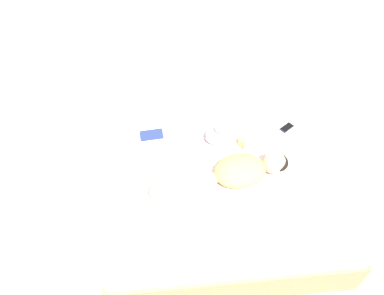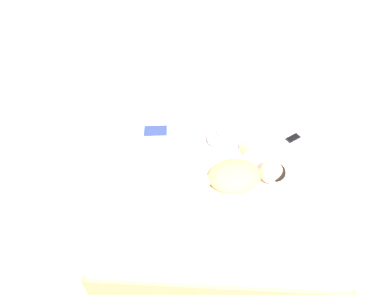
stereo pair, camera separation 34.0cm
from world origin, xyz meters
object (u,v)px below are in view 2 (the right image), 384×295
Objects in this scene: open_magazine at (156,123)px; coffee_mug at (244,148)px; cell_phone at (293,138)px; person at (222,178)px.

open_magazine is 3.98× the size of coffee_mug.
person is at bearing -85.70° from cell_phone.
coffee_mug is at bearing -104.95° from cell_phone.
open_magazine and cell_phone have the same top height.
person is 0.96m from open_magazine.
cell_phone is at bearing 79.35° from open_magazine.
open_magazine is 1.33m from cell_phone.
open_magazine is (-0.71, -0.64, -0.09)m from person.
open_magazine is at bearing -110.34° from coffee_mug.
person reaches higher than cell_phone.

